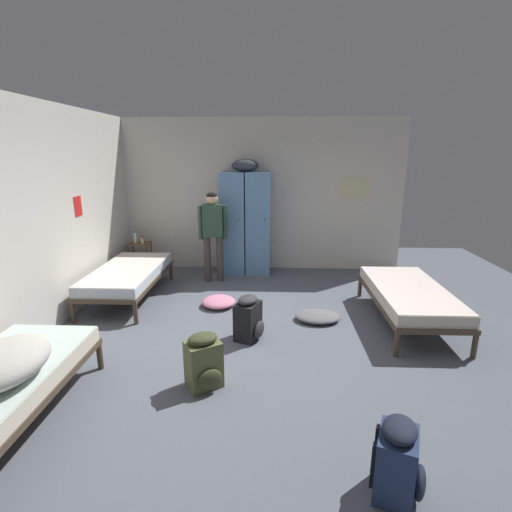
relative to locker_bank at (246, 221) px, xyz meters
The scene contains 15 objects.
ground_plane 2.83m from the locker_bank, 83.79° to the right, with size 9.35×9.35×0.00m, color #565B66.
room_backdrop 1.70m from the locker_bank, 130.69° to the right, with size 5.22×5.90×2.80m.
locker_bank is the anchor object (origin of this frame).
shelf_unit 2.06m from the locker_bank, behind, with size 0.38×0.30×0.57m.
bed_right 3.17m from the locker_bank, 42.76° to the right, with size 0.90×1.90×0.49m.
bed_left_rear 2.30m from the locker_bank, 140.45° to the right, with size 0.90×1.90×0.49m.
bedding_heap 4.66m from the locker_bank, 109.74° to the right, with size 0.59×0.80×0.28m.
person_traveler 0.76m from the locker_bank, 133.34° to the right, with size 0.49×0.22×1.55m.
water_bottle 2.07m from the locker_bank, behind, with size 0.06×0.06×0.22m.
lotion_bottle 1.93m from the locker_bank, behind, with size 0.05×0.05×0.13m.
backpack_olive 3.75m from the locker_bank, 92.41° to the right, with size 0.40×0.41×0.55m.
backpack_navy 5.06m from the locker_bank, 74.84° to the right, with size 0.40×0.38×0.55m.
backpack_black 2.78m from the locker_bank, 85.46° to the right, with size 0.40×0.39×0.55m.
clothes_pile_pink 1.93m from the locker_bank, 99.80° to the right, with size 0.49×0.50×0.13m.
clothes_pile_grey 2.56m from the locker_bank, 62.46° to the right, with size 0.60×0.45×0.11m.
Camera 1 is at (0.19, -4.28, 2.19)m, focal length 26.96 mm.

